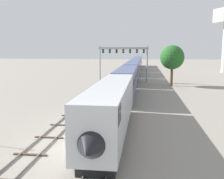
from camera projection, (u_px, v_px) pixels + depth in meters
The scene contains 6 objects.
ground_plane at pixel (82, 148), 21.64m from camera, with size 400.00×400.00×0.00m, color gray.
track_main at pixel (135, 76), 80.30m from camera, with size 2.60×200.00×0.16m.
track_near at pixel (107, 84), 61.32m from camera, with size 2.60×160.00×0.16m.
passenger_train at pixel (134, 69), 74.38m from camera, with size 3.04×121.36×4.80m.
signal_gantry at pixel (123, 55), 64.71m from camera, with size 12.10×0.49×8.77m.
trackside_tree_left at pixel (172, 57), 57.63m from camera, with size 5.20×5.20×8.80m.
Camera 1 is at (4.93, -20.26, 7.87)m, focal length 42.91 mm.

